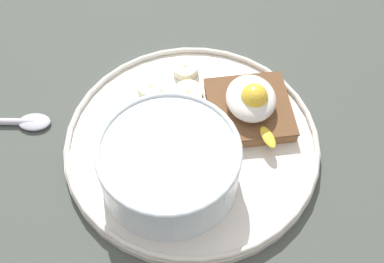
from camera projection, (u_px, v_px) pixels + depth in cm
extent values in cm
cube|color=#454C45|center=(192.00, 152.00, 58.77)|extent=(120.00, 120.00, 2.00)
cylinder|color=silver|center=(192.00, 145.00, 57.55)|extent=(27.34, 27.34, 1.00)
torus|color=silver|center=(192.00, 141.00, 56.89)|extent=(27.14, 27.14, 0.60)
cylinder|color=white|center=(169.00, 165.00, 52.35)|extent=(13.86, 13.86, 5.34)
torus|color=white|center=(168.00, 150.00, 50.16)|extent=(14.06, 14.06, 0.60)
cylinder|color=#BC697D|center=(170.00, 168.00, 52.76)|extent=(12.46, 12.46, 3.94)
ellipsoid|color=#BC697D|center=(169.00, 158.00, 51.31)|extent=(11.84, 11.84, 1.20)
ellipsoid|color=#CBB096|center=(180.00, 132.00, 52.62)|extent=(1.25, 1.88, 0.79)
ellipsoid|color=tan|center=(169.00, 153.00, 51.33)|extent=(0.96, 1.39, 0.57)
ellipsoid|color=tan|center=(202.00, 172.00, 50.04)|extent=(1.53, 1.85, 0.68)
ellipsoid|color=tan|center=(176.00, 175.00, 49.90)|extent=(1.50, 1.57, 0.57)
cube|color=brown|center=(250.00, 106.00, 58.20)|extent=(9.40, 9.40, 0.30)
cube|color=#8C5D39|center=(249.00, 110.00, 58.72)|extent=(9.21, 9.21, 1.47)
ellipsoid|color=white|center=(251.00, 98.00, 57.05)|extent=(6.27, 5.38, 2.62)
sphere|color=yellow|center=(254.00, 97.00, 56.02)|extent=(2.97, 2.97, 2.97)
ellipsoid|color=yellow|center=(268.00, 137.00, 55.50)|extent=(3.09, 1.94, 0.36)
cylinder|color=beige|center=(185.00, 95.00, 60.02)|extent=(5.03, 5.02, 1.59)
cylinder|color=#B7B48A|center=(185.00, 92.00, 59.61)|extent=(0.90, 0.90, 0.23)
cylinder|color=#EBEDB7|center=(150.00, 88.00, 60.73)|extent=(3.41, 3.38, 1.13)
cylinder|color=#B7B88F|center=(150.00, 86.00, 60.32)|extent=(0.61, 0.61, 0.15)
cylinder|color=#EEE5C5|center=(184.00, 69.00, 62.32)|extent=(4.12, 4.10, 1.31)
cylinder|color=#B9B399|center=(184.00, 66.00, 61.85)|extent=(0.74, 0.74, 0.15)
ellipsoid|color=silver|center=(34.00, 122.00, 59.41)|extent=(2.73, 3.81, 0.70)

